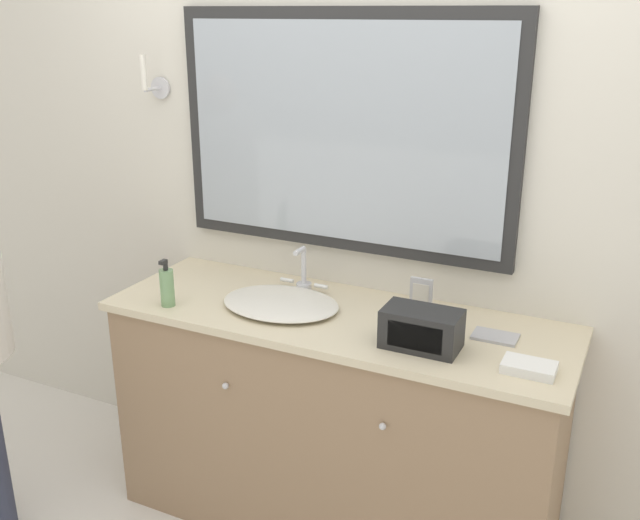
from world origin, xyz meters
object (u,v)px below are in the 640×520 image
soap_bottle (167,287)px  picture_frame (421,297)px  sink_basin (282,302)px  appliance_box (421,329)px

soap_bottle → picture_frame: size_ratio=1.29×
sink_basin → appliance_box: 0.58m
soap_bottle → appliance_box: 0.96m
sink_basin → appliance_box: size_ratio=1.78×
soap_bottle → picture_frame: 0.93m
sink_basin → picture_frame: size_ratio=3.16×
sink_basin → soap_bottle: (-0.39, -0.17, 0.06)m
sink_basin → soap_bottle: size_ratio=2.45×
soap_bottle → sink_basin: bearing=24.3°
soap_bottle → appliance_box: bearing=4.7°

